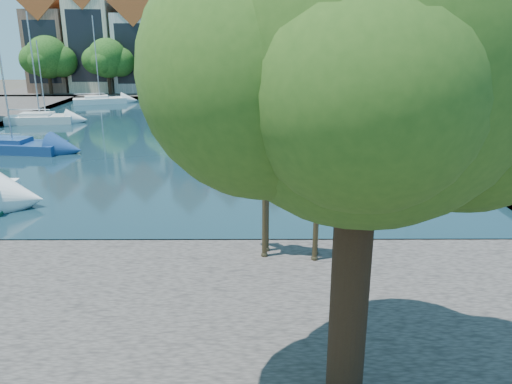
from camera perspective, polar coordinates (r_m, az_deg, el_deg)
ground at (r=20.72m, az=-15.77°, el=-6.49°), size 160.00×160.00×0.00m
water_basin at (r=43.35m, az=-7.60°, el=6.51°), size 38.00×50.00×0.08m
near_quay at (r=14.81m, az=-23.09°, el=-16.51°), size 50.00×14.00×0.50m
far_quay at (r=74.84m, az=-4.56°, el=11.36°), size 60.00×16.00×0.50m
right_quay at (r=47.16m, az=24.32°, el=6.26°), size 14.00×52.00×0.50m
plane_tree at (r=9.46m, az=12.96°, el=13.93°), size 8.32×6.40×10.62m
townhouse_west_end at (r=79.50m, az=-22.13°, el=15.68°), size 5.44×9.18×14.93m
townhouse_west_mid at (r=77.54m, az=-17.90°, el=16.74°), size 5.94×9.18×16.79m
townhouse_west_inner at (r=75.92m, az=-12.96°, el=16.45°), size 6.43×9.18×15.15m
townhouse_center at (r=74.81m, az=-7.92°, el=17.48°), size 5.44×9.18×16.93m
townhouse_east_inner at (r=74.29m, az=-3.09°, el=17.12°), size 5.94×9.18×15.79m
townhouse_east_mid at (r=74.26m, az=2.16°, el=17.42°), size 6.43×9.18×16.65m
townhouse_east_end at (r=74.81m, az=7.35°, el=16.54°), size 5.44×9.18×14.43m
far_tree_far_west at (r=74.04m, az=-22.67°, el=13.88°), size 7.28×5.60×7.68m
far_tree_west at (r=71.47m, az=-16.54°, el=14.31°), size 6.76×5.20×7.36m
far_tree_mid_west at (r=69.71m, az=-10.00°, el=14.87°), size 7.80×6.00×8.00m
far_tree_mid_east at (r=68.86m, az=-3.19°, el=14.93°), size 7.02×5.40×7.52m
far_tree_east at (r=68.92m, az=3.70°, el=15.01°), size 7.54×5.80×7.84m
far_tree_far_east at (r=69.92m, az=10.47°, el=14.67°), size 6.76×5.20×7.36m
giraffe_statue at (r=17.49m, az=3.23°, el=1.29°), size 4.01×1.08×5.73m
sailboat_left_b at (r=40.40m, az=-26.04°, el=4.92°), size 7.55×3.52×11.78m
sailboat_left_c at (r=52.56m, az=-23.45°, el=7.82°), size 6.28×2.89×10.18m
sailboat_left_d at (r=53.80m, az=-22.89°, el=7.97°), size 4.96×1.99×7.65m
sailboat_left_e at (r=65.50m, az=-17.41°, el=10.08°), size 6.67×4.14×10.31m
sailboat_right_a at (r=31.09m, az=17.54°, el=2.60°), size 7.18×4.62×11.09m
sailboat_right_b at (r=33.47m, az=10.96°, el=4.00°), size 6.05×4.01×9.84m
sailboat_right_c at (r=52.18m, az=6.98°, el=9.01°), size 5.82×2.52×9.08m
sailboat_right_d at (r=58.02m, az=6.27°, el=9.91°), size 6.30×3.74×8.31m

